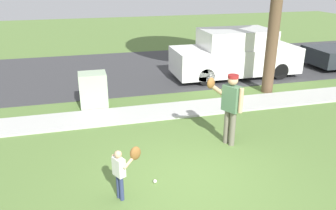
{
  "coord_description": "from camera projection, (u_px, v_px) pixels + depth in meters",
  "views": [
    {
      "loc": [
        -1.92,
        -5.57,
        3.95
      ],
      "look_at": [
        -0.02,
        1.68,
        1.0
      ],
      "focal_mm": 36.06,
      "sensor_mm": 36.0,
      "label": 1
    }
  ],
  "objects": [
    {
      "name": "ground_plane",
      "position": [
        153.0,
        115.0,
        10.06
      ],
      "size": [
        48.0,
        48.0,
        0.0
      ],
      "primitive_type": "plane",
      "color": "#567538"
    },
    {
      "name": "sidewalk_strip",
      "position": [
        152.0,
        112.0,
        10.14
      ],
      "size": [
        36.0,
        1.2,
        0.06
      ],
      "primitive_type": "cube",
      "color": "#B2B2AD",
      "rests_on": "ground"
    },
    {
      "name": "road_surface",
      "position": [
        128.0,
        70.0,
        14.65
      ],
      "size": [
        36.0,
        6.8,
        0.02
      ],
      "primitive_type": "cube",
      "color": "#38383A",
      "rests_on": "ground"
    },
    {
      "name": "person_adult",
      "position": [
        230.0,
        102.0,
        7.94
      ],
      "size": [
        0.87,
        0.56,
        1.77
      ],
      "rotation": [
        0.0,
        0.0,
        -2.66
      ],
      "color": "#6B6656",
      "rests_on": "ground"
    },
    {
      "name": "person_child",
      "position": [
        123.0,
        166.0,
        6.09
      ],
      "size": [
        0.56,
        0.32,
        1.06
      ],
      "rotation": [
        0.0,
        0.0,
        0.48
      ],
      "color": "navy",
      "rests_on": "ground"
    },
    {
      "name": "baseball",
      "position": [
        155.0,
        181.0,
        6.78
      ],
      "size": [
        0.07,
        0.07,
        0.07
      ],
      "primitive_type": "sphere",
      "color": "white",
      "rests_on": "ground"
    },
    {
      "name": "utility_cabinet",
      "position": [
        93.0,
        90.0,
        10.43
      ],
      "size": [
        0.83,
        0.68,
        1.11
      ],
      "primitive_type": "cube",
      "color": "#9EB293",
      "rests_on": "ground"
    },
    {
      "name": "parked_van_white",
      "position": [
        235.0,
        54.0,
        13.47
      ],
      "size": [
        5.0,
        1.95,
        1.88
      ],
      "rotation": [
        0.0,
        0.0,
        3.14
      ],
      "color": "silver",
      "rests_on": "road_surface"
    }
  ]
}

